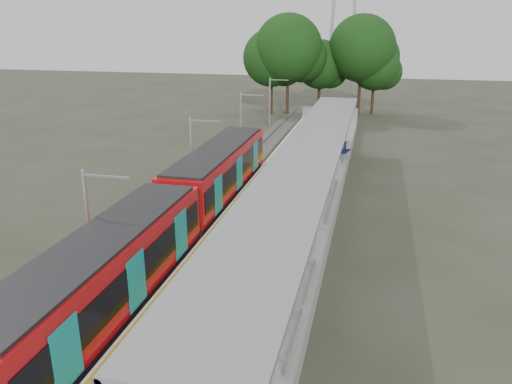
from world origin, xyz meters
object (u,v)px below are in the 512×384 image
at_px(litter_bin, 291,236).
at_px(bench_far, 343,150).
at_px(train, 176,211).
at_px(bench_mid, 297,236).
at_px(info_pillar_far, 311,177).
at_px(info_pillar_near, 242,322).

bearing_deg(litter_bin, bench_far, 85.88).
bearing_deg(litter_bin, train, 175.93).
bearing_deg(bench_mid, litter_bin, -168.96).
xyz_separation_m(info_pillar_far, litter_bin, (0.22, -8.63, -0.27)).
bearing_deg(info_pillar_near, bench_far, 73.83).
distance_m(train, bench_mid, 6.19).
bearing_deg(bench_far, train, -95.46).
xyz_separation_m(train, bench_mid, (6.16, -0.40, -0.53)).
distance_m(info_pillar_near, info_pillar_far, 16.26).
relative_size(train, info_pillar_near, 17.33).
distance_m(bench_far, info_pillar_far, 8.40).
distance_m(info_pillar_far, litter_bin, 8.64).
relative_size(bench_mid, bench_far, 0.89).
bearing_deg(bench_far, bench_mid, -75.35).
bearing_deg(litter_bin, bench_mid, 4.48).
relative_size(bench_mid, info_pillar_far, 0.84).
xyz_separation_m(bench_far, info_pillar_far, (-1.44, -8.27, 0.19)).
relative_size(info_pillar_near, info_pillar_far, 0.89).
bearing_deg(info_pillar_far, info_pillar_near, -74.40).
xyz_separation_m(info_pillar_near, info_pillar_far, (0.12, 16.26, 0.08)).
bearing_deg(bench_mid, train, -177.12).
distance_m(bench_far, info_pillar_near, 24.58).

